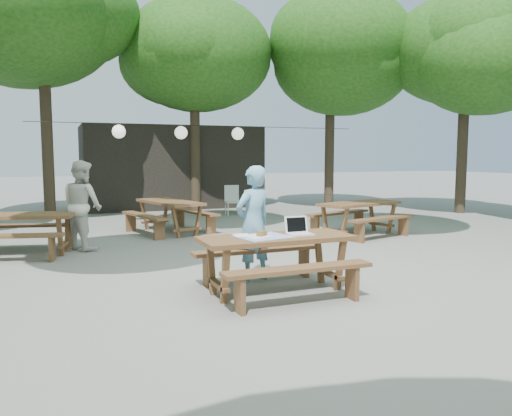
{
  "coord_description": "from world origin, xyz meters",
  "views": [
    {
      "loc": [
        -3.39,
        -7.09,
        1.79
      ],
      "look_at": [
        -0.72,
        -0.54,
        1.05
      ],
      "focal_mm": 35.0,
      "sensor_mm": 36.0,
      "label": 1
    }
  ],
  "objects_px": {
    "main_picnic_table": "(276,263)",
    "picnic_table_nw": "(18,234)",
    "woman": "(253,224)",
    "plastic_chair": "(233,207)",
    "second_person": "(82,205)"
  },
  "relations": [
    {
      "from": "main_picnic_table",
      "to": "picnic_table_nw",
      "type": "bearing_deg",
      "value": 129.36
    },
    {
      "from": "picnic_table_nw",
      "to": "woman",
      "type": "bearing_deg",
      "value": -31.64
    },
    {
      "from": "main_picnic_table",
      "to": "picnic_table_nw",
      "type": "xyz_separation_m",
      "value": [
        -3.3,
        4.03,
        0.0
      ]
    },
    {
      "from": "main_picnic_table",
      "to": "picnic_table_nw",
      "type": "height_order",
      "value": "same"
    },
    {
      "from": "picnic_table_nw",
      "to": "plastic_chair",
      "type": "relative_size",
      "value": 2.47
    },
    {
      "from": "main_picnic_table",
      "to": "second_person",
      "type": "distance_m",
      "value": 4.73
    },
    {
      "from": "main_picnic_table",
      "to": "woman",
      "type": "relative_size",
      "value": 1.21
    },
    {
      "from": "picnic_table_nw",
      "to": "plastic_chair",
      "type": "xyz_separation_m",
      "value": [
        5.65,
        4.29,
        -0.13
      ]
    },
    {
      "from": "picnic_table_nw",
      "to": "second_person",
      "type": "xyz_separation_m",
      "value": [
        1.13,
        0.15,
        0.47
      ]
    },
    {
      "from": "woman",
      "to": "plastic_chair",
      "type": "distance_m",
      "value": 7.99
    },
    {
      "from": "woman",
      "to": "plastic_chair",
      "type": "height_order",
      "value": "woman"
    },
    {
      "from": "picnic_table_nw",
      "to": "second_person",
      "type": "bearing_deg",
      "value": 21.14
    },
    {
      "from": "main_picnic_table",
      "to": "woman",
      "type": "distance_m",
      "value": 0.83
    },
    {
      "from": "second_person",
      "to": "main_picnic_table",
      "type": "bearing_deg",
      "value": 176.96
    },
    {
      "from": "picnic_table_nw",
      "to": "woman",
      "type": "height_order",
      "value": "woman"
    }
  ]
}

